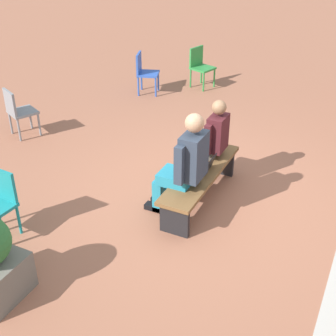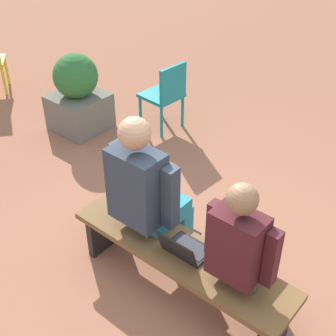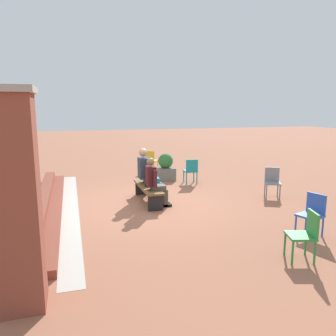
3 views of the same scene
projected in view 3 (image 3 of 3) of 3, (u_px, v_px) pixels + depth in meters
name	position (u px, v px, depth m)	size (l,w,h in m)	color
ground_plane	(148.00, 203.00, 8.80)	(60.00, 60.00, 0.00)	#9E6047
concrete_strip	(70.00, 208.00, 8.31)	(7.98, 0.40, 0.01)	#B7B2A8
brick_steps	(47.00, 205.00, 8.13)	(7.18, 0.60, 0.30)	brown
brick_pillar_left_of_steps	(15.00, 202.00, 3.97)	(0.64, 0.64, 2.76)	brown
bench	(148.00, 189.00, 8.81)	(1.80, 0.44, 0.45)	brown
person_student	(154.00, 181.00, 8.32)	(0.50, 0.64, 1.28)	#4C473D
person_adult	(147.00, 172.00, 9.11)	(0.59, 0.74, 1.42)	teal
laptop	(148.00, 184.00, 8.74)	(0.32, 0.29, 0.21)	black
plastic_chair_mid_courtyard	(305.00, 232.00, 5.42)	(0.52, 0.52, 0.84)	#2D893D
plastic_chair_far_left	(312.00, 212.00, 6.49)	(0.53, 0.53, 0.84)	#2D56B7
plastic_chair_near_bench_right	(151.00, 160.00, 13.07)	(0.59, 0.59, 0.84)	gold
plastic_chair_by_pillar	(272.00, 180.00, 9.32)	(0.56, 0.56, 0.84)	gray
plastic_chair_foreground	(191.00, 170.00, 10.93)	(0.45, 0.45, 0.84)	teal
planter	(166.00, 168.00, 11.52)	(0.60, 0.60, 0.94)	#6B665B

